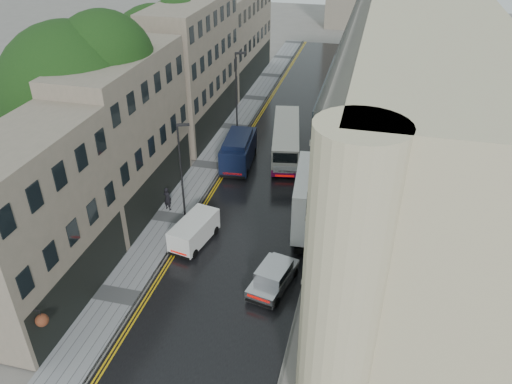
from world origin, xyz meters
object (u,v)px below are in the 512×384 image
at_px(tree_far, 158,70).
at_px(silver_hatchback, 250,287).
at_px(navy_van, 222,159).
at_px(lamp_post_near, 182,176).
at_px(white_van, 173,240).
at_px(lamp_post_far, 236,99).
at_px(tree_near, 78,116).
at_px(white_lorry, 295,212).
at_px(cream_bus, 273,153).
at_px(pedestrian, 167,199).

xyz_separation_m(tree_far, silver_hatchback, (13.88, -20.28, -5.46)).
distance_m(tree_far, silver_hatchback, 25.18).
xyz_separation_m(silver_hatchback, navy_van, (-5.93, 13.59, 0.68)).
bearing_deg(lamp_post_near, navy_van, 64.67).
bearing_deg(white_van, lamp_post_far, 102.31).
bearing_deg(silver_hatchback, lamp_post_near, 147.78).
height_order(tree_near, lamp_post_far, tree_near).
relative_size(white_lorry, navy_van, 1.55).
bearing_deg(white_lorry, navy_van, 129.34).
distance_m(tree_near, white_lorry, 16.38).
height_order(cream_bus, pedestrian, cream_bus).
xyz_separation_m(tree_far, white_lorry, (15.36, -14.23, -3.91)).
relative_size(tree_near, white_van, 3.47).
height_order(pedestrian, lamp_post_near, lamp_post_near).
bearing_deg(silver_hatchback, pedestrian, 149.84).
distance_m(white_lorry, lamp_post_far, 16.02).
xyz_separation_m(navy_van, lamp_post_near, (-0.45, -7.35, 2.41)).
bearing_deg(cream_bus, lamp_post_near, -123.96).
height_order(navy_van, lamp_post_far, lamp_post_far).
distance_m(tree_near, tree_far, 13.02).
bearing_deg(pedestrian, white_lorry, -170.72).
bearing_deg(lamp_post_far, lamp_post_near, -114.74).
relative_size(cream_bus, lamp_post_near, 1.30).
height_order(cream_bus, white_lorry, white_lorry).
height_order(white_lorry, navy_van, white_lorry).
relative_size(tree_far, navy_van, 2.21).
relative_size(tree_far, white_lorry, 1.42).
height_order(white_van, pedestrian, pedestrian).
bearing_deg(white_lorry, tree_far, 132.04).
xyz_separation_m(tree_far, cream_bus, (11.80, -4.41, -4.89)).
distance_m(tree_far, navy_van, 11.43).
bearing_deg(lamp_post_near, white_van, -104.79).
height_order(navy_van, lamp_post_near, lamp_post_near).
distance_m(tree_near, lamp_post_near, 8.45).
height_order(tree_near, white_lorry, tree_near).
relative_size(pedestrian, lamp_post_near, 0.25).
bearing_deg(white_van, silver_hatchback, -15.67).
distance_m(tree_far, lamp_post_far, 7.76).
xyz_separation_m(white_van, lamp_post_near, (-0.40, 3.24, 2.94)).
bearing_deg(navy_van, tree_far, 135.21).
bearing_deg(lamp_post_near, silver_hatchback, -66.19).
bearing_deg(tree_far, pedestrian, -66.06).
bearing_deg(lamp_post_far, tree_near, -146.52).
relative_size(pedestrian, lamp_post_far, 0.22).
bearing_deg(lamp_post_far, white_lorry, -85.10).
bearing_deg(tree_near, white_lorry, -4.49).
xyz_separation_m(tree_near, tree_far, (0.30, 13.00, -0.72)).
bearing_deg(lamp_post_near, cream_bus, 44.10).
relative_size(white_lorry, lamp_post_near, 1.17).
relative_size(tree_near, cream_bus, 1.43).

